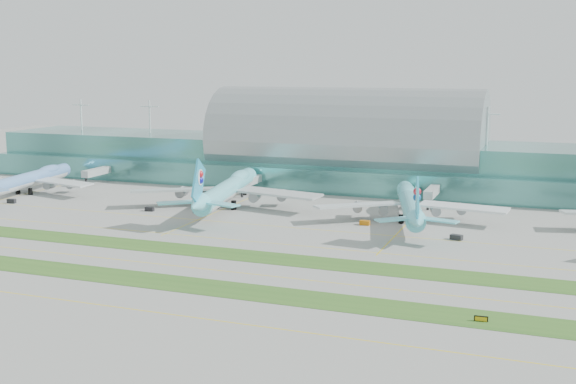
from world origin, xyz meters
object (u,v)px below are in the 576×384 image
at_px(terminal, 346,153).
at_px(taxiway_sign_east, 481,319).
at_px(airliner_b, 228,188).
at_px(airliner_c, 410,203).
at_px(airliner_a, 29,178).

xyz_separation_m(terminal, taxiway_sign_east, (74.24, -158.21, -13.62)).
height_order(airliner_b, airliner_c, airliner_b).
relative_size(terminal, airliner_a, 4.73).
height_order(terminal, airliner_b, terminal).
xyz_separation_m(airliner_b, airliner_c, (68.93, -1.11, -0.78)).
bearing_deg(airliner_b, taxiway_sign_east, -52.98).
xyz_separation_m(terminal, airliner_a, (-118.54, -65.42, -8.12)).
bearing_deg(airliner_b, terminal, 56.30).
distance_m(terminal, airliner_a, 135.64).
relative_size(airliner_a, airliner_c, 0.98).
bearing_deg(airliner_c, airliner_a, 165.88).
distance_m(terminal, airliner_c, 77.31).
distance_m(airliner_c, taxiway_sign_east, 99.11).
xyz_separation_m(airliner_c, taxiway_sign_east, (33.06, -93.25, -5.74)).
distance_m(airliner_a, airliner_b, 90.80).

